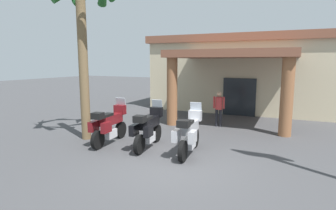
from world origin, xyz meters
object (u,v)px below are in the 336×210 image
motel_building (248,72)px  pedestrian (219,106)px  motorcycle_maroon (109,125)px  motorcycle_black (148,128)px  motorcycle_silver (189,133)px  palm_tree_roadside (81,10)px

motel_building → pedestrian: (-0.12, -5.97, -1.38)m
motorcycle_maroon → pedestrian: (2.81, 4.49, 0.25)m
motorcycle_maroon → motorcycle_black: same height
motorcycle_silver → palm_tree_roadside: palm_tree_roadside is taller
motorcycle_silver → pedestrian: size_ratio=1.35×
motorcycle_maroon → motorcycle_silver: 3.10m
motorcycle_maroon → palm_tree_roadside: bearing=80.5°
motel_building → motorcycle_black: size_ratio=5.43×
motel_building → motorcycle_maroon: 10.98m
motorcycle_black → palm_tree_roadside: (-2.76, -0.12, 4.18)m
palm_tree_roadside → motorcycle_black: bearing=2.4°
motorcycle_silver → palm_tree_roadside: bearing=84.0°
motel_building → motorcycle_black: motel_building is taller
motorcycle_silver → pedestrian: bearing=-3.7°
motorcycle_maroon → motorcycle_silver: size_ratio=1.00×
motel_building → motorcycle_silver: bearing=-91.5°
motorcycle_black → palm_tree_roadside: palm_tree_roadside is taller
motorcycle_maroon → palm_tree_roadside: size_ratio=0.34×
motorcycle_black → pedestrian: 4.48m
motorcycle_black → motorcycle_silver: size_ratio=1.00×
palm_tree_roadside → motorcycle_maroon: bearing=-3.7°
palm_tree_roadside → pedestrian: bearing=47.6°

